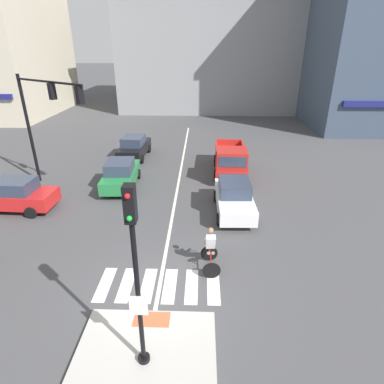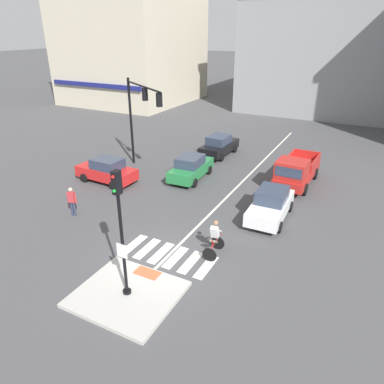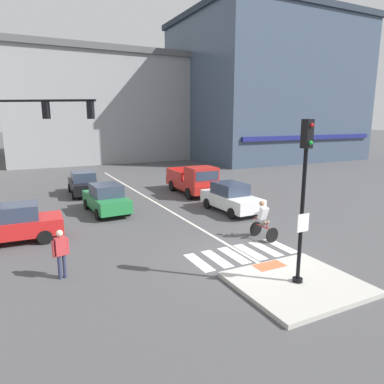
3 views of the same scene
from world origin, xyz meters
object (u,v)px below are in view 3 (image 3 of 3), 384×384
pickup_truck_red_eastbound_far (194,181)px  signal_pole (304,188)px  traffic_light_mast (24,135)px  car_black_westbound_distant (84,183)px  car_white_eastbound_mid (231,198)px  car_green_westbound_far (106,199)px  car_red_cross_left (12,224)px  pedestrian_at_curb_left (61,250)px  cyclist (263,220)px

pickup_truck_red_eastbound_far → signal_pole: bearing=-103.5°
traffic_light_mast → car_black_westbound_distant: 7.61m
car_white_eastbound_mid → car_black_westbound_distant: size_ratio=0.99×
car_black_westbound_distant → signal_pole: bearing=-78.1°
traffic_light_mast → car_black_westbound_distant: traffic_light_mast is taller
car_green_westbound_far → car_red_cross_left: bearing=-147.1°
car_white_eastbound_mid → pedestrian_at_curb_left: pedestrian_at_curb_left is taller
signal_pole → car_white_eastbound_mid: bearing=70.4°
cyclist → pedestrian_at_curb_left: cyclist is taller
car_white_eastbound_mid → cyclist: cyclist is taller
pickup_truck_red_eastbound_far → car_black_westbound_distant: bearing=153.3°
traffic_light_mast → pedestrian_at_curb_left: traffic_light_mast is taller
traffic_light_mast → car_red_cross_left: size_ratio=1.51×
cyclist → car_green_westbound_far: bearing=124.4°
car_red_cross_left → pickup_truck_red_eastbound_far: (11.28, 5.07, 0.17)m
car_black_westbound_distant → car_green_westbound_far: size_ratio=1.00×
traffic_light_mast → car_black_westbound_distant: (3.56, 5.68, -3.60)m
car_red_cross_left → car_green_westbound_far: same height
cyclist → pedestrian_at_curb_left: (-8.38, -0.17, 0.11)m
car_red_cross_left → signal_pole: bearing=-46.8°
pedestrian_at_curb_left → traffic_light_mast: bearing=94.6°
traffic_light_mast → car_red_cross_left: 4.67m
traffic_light_mast → pedestrian_at_curb_left: (0.60, -7.47, -3.43)m
car_black_westbound_distant → car_green_westbound_far: (0.29, -5.48, 0.00)m
car_black_westbound_distant → cyclist: cyclist is taller
pedestrian_at_curb_left → car_green_westbound_far: bearing=67.0°
pickup_truck_red_eastbound_far → traffic_light_mast: bearing=-168.0°
cyclist → pickup_truck_red_eastbound_far: bearing=81.3°
car_green_westbound_far → pedestrian_at_curb_left: pedestrian_at_curb_left is taller
traffic_light_mast → car_white_eastbound_mid: (10.24, -2.74, -3.60)m
car_black_westbound_distant → pickup_truck_red_eastbound_far: size_ratio=0.81×
car_green_westbound_far → pickup_truck_red_eastbound_far: bearing=17.1°
signal_pole → traffic_light_mast: bearing=122.2°
signal_pole → pickup_truck_red_eastbound_far: signal_pole is taller
traffic_light_mast → car_green_westbound_far: traffic_light_mast is taller
signal_pole → car_green_westbound_far: signal_pole is taller
car_red_cross_left → car_black_westbound_distant: bearing=62.6°
signal_pole → pickup_truck_red_eastbound_far: 14.17m
car_black_westbound_distant → pickup_truck_red_eastbound_far: pickup_truck_red_eastbound_far is taller
pickup_truck_red_eastbound_far → cyclist: pickup_truck_red_eastbound_far is taller
car_green_westbound_far → pickup_truck_red_eastbound_far: pickup_truck_red_eastbound_far is taller
car_red_cross_left → cyclist: 10.79m
car_green_westbound_far → cyclist: bearing=-55.6°
car_white_eastbound_mid → car_green_westbound_far: 7.03m
car_black_westbound_distant → pedestrian_at_curb_left: 13.48m
car_red_cross_left → pedestrian_at_curb_left: pedestrian_at_curb_left is taller
car_red_cross_left → pedestrian_at_curb_left: size_ratio=2.50×
signal_pole → traffic_light_mast: traffic_light_mast is taller
pedestrian_at_curb_left → car_white_eastbound_mid: bearing=26.1°
car_white_eastbound_mid → car_black_westbound_distant: bearing=128.4°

